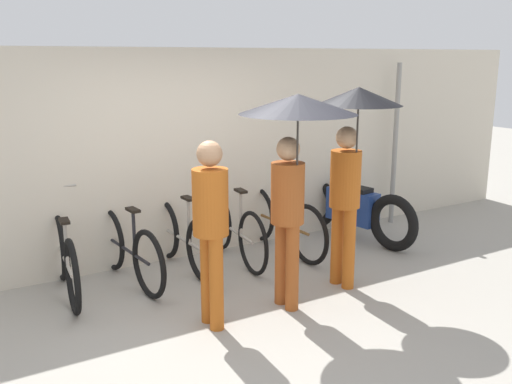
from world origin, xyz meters
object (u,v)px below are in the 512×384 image
object	(u,v)px
parked_bicycle_1	(128,249)
pedestrian_leading	(211,220)
parked_bicycle_0	(66,259)
parked_bicycle_2	(182,238)
pedestrian_trailing	(353,140)
motorcycle	(352,209)
parked_bicycle_4	(281,222)
pedestrian_center	(295,140)
parked_bicycle_3	(235,230)

from	to	relation	value
parked_bicycle_1	pedestrian_leading	bearing A→B (deg)	-172.18
parked_bicycle_0	parked_bicycle_2	xyz separation A→B (m)	(1.32, 0.06, -0.00)
pedestrian_trailing	motorcycle	size ratio (longest dim) A/B	1.02
parked_bicycle_4	pedestrian_trailing	bearing A→B (deg)	176.71
pedestrian_leading	parked_bicycle_0	bearing A→B (deg)	-54.35
parked_bicycle_4	pedestrian_center	world-z (taller)	pedestrian_center
parked_bicycle_4	pedestrian_leading	size ratio (longest dim) A/B	1.07
parked_bicycle_0	parked_bicycle_3	xyz separation A→B (m)	(1.99, 0.01, -0.00)
motorcycle	parked_bicycle_4	bearing A→B (deg)	79.73
parked_bicycle_2	parked_bicycle_0	bearing A→B (deg)	89.72
pedestrian_leading	pedestrian_trailing	distance (m)	1.73
pedestrian_leading	parked_bicycle_1	bearing A→B (deg)	-76.57
parked_bicycle_2	pedestrian_center	bearing A→B (deg)	-165.78
parked_bicycle_2	parked_bicycle_4	size ratio (longest dim) A/B	0.93
parked_bicycle_1	parked_bicycle_3	distance (m)	1.33
parked_bicycle_3	pedestrian_trailing	distance (m)	1.92
parked_bicycle_1	pedestrian_center	size ratio (longest dim) A/B	0.82
pedestrian_leading	pedestrian_trailing	xyz separation A→B (m)	(1.63, 0.05, 0.58)
parked_bicycle_3	motorcycle	distance (m)	1.79
pedestrian_leading	motorcycle	world-z (taller)	pedestrian_leading
motorcycle	parked_bicycle_2	bearing A→B (deg)	79.17
pedestrian_center	motorcycle	bearing A→B (deg)	-145.80
parked_bicycle_3	motorcycle	size ratio (longest dim) A/B	0.83
parked_bicycle_0	parked_bicycle_4	size ratio (longest dim) A/B	0.93
parked_bicycle_3	pedestrian_center	bearing A→B (deg)	177.75
parked_bicycle_3	parked_bicycle_4	xyz separation A→B (m)	(0.66, -0.01, -0.00)
parked_bicycle_2	parked_bicycle_4	distance (m)	1.33
parked_bicycle_0	pedestrian_center	bearing A→B (deg)	-124.22
parked_bicycle_2	parked_bicycle_3	world-z (taller)	parked_bicycle_2
parked_bicycle_1	parked_bicycle_2	xyz separation A→B (m)	(0.66, 0.06, 0.01)
parked_bicycle_1	motorcycle	bearing A→B (deg)	-95.77
motorcycle	pedestrian_leading	bearing A→B (deg)	107.20
parked_bicycle_1	pedestrian_leading	xyz separation A→B (m)	(0.32, -1.39, 0.63)
pedestrian_leading	motorcycle	bearing A→B (deg)	-153.65
parked_bicycle_2	motorcycle	size ratio (longest dim) A/B	0.82
parked_bicycle_1	pedestrian_trailing	world-z (taller)	pedestrian_trailing
parked_bicycle_1	pedestrian_leading	world-z (taller)	pedestrian_leading
parked_bicycle_0	parked_bicycle_3	world-z (taller)	parked_bicycle_0
parked_bicycle_0	parked_bicycle_2	world-z (taller)	parked_bicycle_2
parked_bicycle_4	pedestrian_leading	world-z (taller)	pedestrian_leading
parked_bicycle_0	parked_bicycle_2	size ratio (longest dim) A/B	0.99
pedestrian_center	parked_bicycle_4	bearing A→B (deg)	-121.98
motorcycle	pedestrian_center	bearing A→B (deg)	117.71
parked_bicycle_2	parked_bicycle_4	world-z (taller)	parked_bicycle_4
parked_bicycle_0	parked_bicycle_2	bearing A→B (deg)	-82.03
pedestrian_center	pedestrian_trailing	distance (m)	0.83
parked_bicycle_1	pedestrian_leading	size ratio (longest dim) A/B	1.00
parked_bicycle_4	pedestrian_center	distance (m)	2.15
parked_bicycle_3	parked_bicycle_4	world-z (taller)	parked_bicycle_4
parked_bicycle_0	pedestrian_trailing	size ratio (longest dim) A/B	0.80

